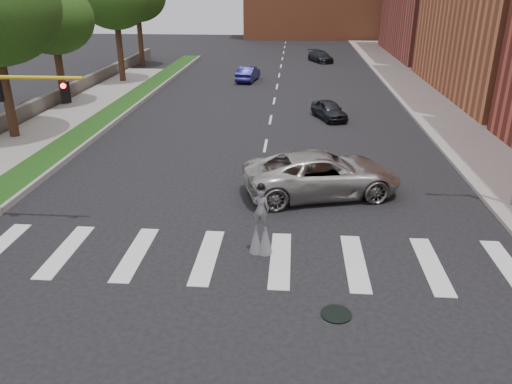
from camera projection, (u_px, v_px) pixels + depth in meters
The scene contains 12 objects.
ground_plane at pixel (241, 273), 16.52m from camera, with size 160.00×160.00×0.00m, color black.
grass_median at pixel (110, 115), 35.65m from camera, with size 2.00×60.00×0.25m, color #163C11.
median_curb at pixel (124, 115), 35.57m from camera, with size 0.20×60.00×0.28m, color gray.
sidewalk_right at pixel (435, 105), 38.57m from camera, with size 5.00×90.00×0.18m, color gray.
stone_wall at pixel (48, 102), 37.71m from camera, with size 0.50×56.00×1.10m, color #504B45.
manhole at pixel (336, 314), 14.47m from camera, with size 0.90×0.90×0.04m, color black.
stilt_performer at pixel (261, 227), 17.42m from camera, with size 0.84×0.58×2.67m.
suv_crossing at pixel (322, 174), 22.32m from camera, with size 3.23×6.99×1.94m, color #AAA8A1.
car_near at pixel (329, 110), 34.88m from camera, with size 1.51×3.76×1.28m, color black.
car_mid at pixel (248, 74), 48.12m from camera, with size 1.52×4.35×1.43m, color navy.
car_far at pixel (320, 56), 59.78m from camera, with size 1.81×4.44×1.29m, color black.
tree_3 at pixel (52, 19), 36.34m from camera, with size 6.00×6.00×8.98m.
Camera 1 is at (1.59, -14.09, 8.92)m, focal length 35.00 mm.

